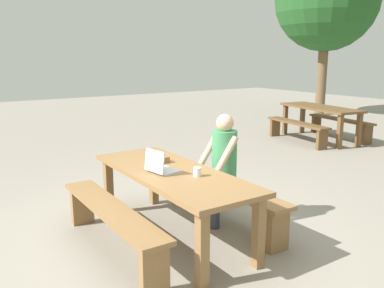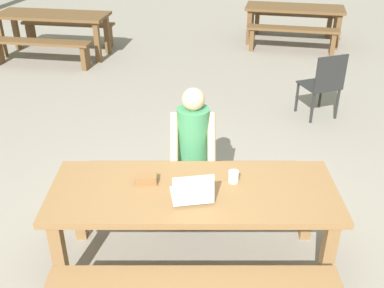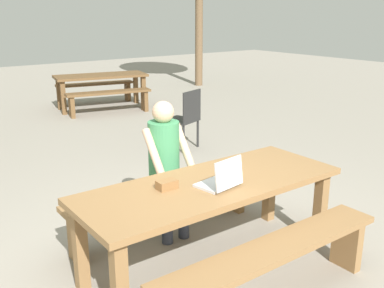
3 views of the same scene
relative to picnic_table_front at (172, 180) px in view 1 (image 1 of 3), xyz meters
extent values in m
plane|color=gray|center=(0.00, 0.00, -0.63)|extent=(30.00, 30.00, 0.00)
cube|color=olive|center=(0.00, 0.00, 0.07)|extent=(2.16, 0.81, 0.05)
cube|color=olive|center=(-0.98, -0.31, -0.29)|extent=(0.09, 0.09, 0.67)
cube|color=olive|center=(0.98, -0.31, -0.29)|extent=(0.09, 0.09, 0.67)
cube|color=olive|center=(-0.98, 0.31, -0.29)|extent=(0.09, 0.09, 0.67)
cube|color=olive|center=(0.98, 0.31, -0.29)|extent=(0.09, 0.09, 0.67)
cube|color=olive|center=(0.00, -0.68, -0.18)|extent=(1.92, 0.30, 0.05)
cube|color=olive|center=(-0.86, -0.68, -0.41)|extent=(0.08, 0.24, 0.42)
cube|color=olive|center=(0.86, -0.68, -0.41)|extent=(0.08, 0.24, 0.42)
cube|color=olive|center=(0.00, 0.68, -0.18)|extent=(1.92, 0.30, 0.05)
cube|color=olive|center=(-0.86, 0.68, -0.41)|extent=(0.08, 0.24, 0.42)
cube|color=olive|center=(0.86, 0.68, -0.41)|extent=(0.08, 0.24, 0.42)
cube|color=silver|center=(-0.02, -0.08, 0.11)|extent=(0.32, 0.27, 0.02)
cube|color=silver|center=(0.00, -0.20, 0.23)|extent=(0.30, 0.08, 0.22)
cube|color=black|center=(0.00, -0.20, 0.23)|extent=(0.27, 0.07, 0.20)
cube|color=olive|center=(-0.36, 0.09, 0.13)|extent=(0.15, 0.09, 0.07)
cylinder|color=white|center=(0.31, 0.10, 0.14)|extent=(0.08, 0.08, 0.09)
cylinder|color=#333847|center=(-0.09, 0.50, -0.39)|extent=(0.10, 0.10, 0.47)
cylinder|color=#333847|center=(0.09, 0.50, -0.39)|extent=(0.10, 0.10, 0.47)
cube|color=#333847|center=(0.00, 0.59, -0.12)|extent=(0.28, 0.28, 0.12)
cylinder|color=#3F8C59|center=(0.00, 0.68, 0.18)|extent=(0.28, 0.28, 0.52)
cylinder|color=#DBAD89|center=(-0.16, 0.58, 0.21)|extent=(0.07, 0.32, 0.41)
cylinder|color=#DBAD89|center=(0.15, 0.58, 0.21)|extent=(0.07, 0.32, 0.41)
sphere|color=#DBAD89|center=(0.00, 0.68, 0.53)|extent=(0.19, 0.19, 0.19)
cube|color=brown|center=(-2.51, 5.38, 0.11)|extent=(2.09, 1.03, 0.05)
cube|color=brown|center=(-3.45, 5.26, -0.27)|extent=(0.10, 0.10, 0.71)
cube|color=brown|center=(-1.67, 4.98, -0.27)|extent=(0.10, 0.10, 0.71)
cube|color=brown|center=(-3.36, 5.78, -0.27)|extent=(0.10, 0.10, 0.71)
cube|color=brown|center=(-1.58, 5.50, -0.27)|extent=(0.10, 0.10, 0.71)
cube|color=brown|center=(-2.61, 4.76, -0.19)|extent=(1.83, 0.58, 0.05)
cube|color=brown|center=(-3.41, 4.89, -0.42)|extent=(0.12, 0.25, 0.41)
cube|color=brown|center=(-1.82, 4.63, -0.42)|extent=(0.12, 0.25, 0.41)
cube|color=brown|center=(-2.42, 6.00, -0.19)|extent=(1.83, 0.58, 0.05)
cube|color=brown|center=(-3.21, 6.13, -0.42)|extent=(0.12, 0.25, 0.41)
cube|color=brown|center=(-1.62, 5.87, -0.42)|extent=(0.12, 0.25, 0.41)
cylinder|color=brown|center=(-5.23, 8.71, 0.70)|extent=(0.31, 0.31, 2.64)
camera|label=1|loc=(3.47, -2.06, 1.25)|focal=38.08mm
camera|label=2|loc=(-0.01, -2.80, 2.05)|focal=42.48mm
camera|label=3|loc=(-2.06, -2.53, 1.38)|focal=41.97mm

